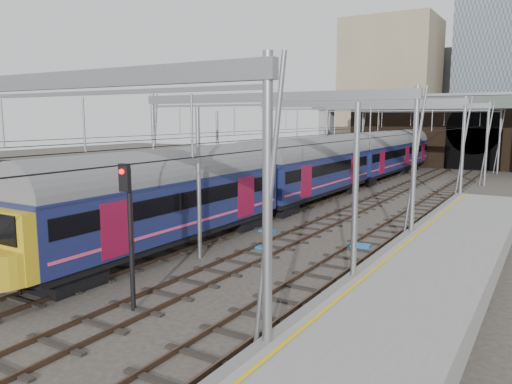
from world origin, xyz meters
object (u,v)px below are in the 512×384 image
Objects in this scene: train_second at (352,153)px; signal_near_left at (12,212)px; signal_near_centre at (129,220)px; train_main at (354,161)px.

signal_near_left is at bearing -85.74° from train_second.
signal_near_centre is at bearing -79.42° from train_second.
train_second is at bearing 91.99° from signal_near_centre.
signal_near_centre is (4.72, 1.07, 0.01)m from signal_near_left.
signal_near_centre is at bearing 9.07° from signal_near_left.
signal_near_left is (3.26, -43.78, 0.69)m from train_second.
train_second is 9.51× the size of signal_near_centre.
signal_near_left is 1.00× the size of signal_near_centre.
train_second is 43.91m from signal_near_left.
train_main is 33.26m from signal_near_left.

